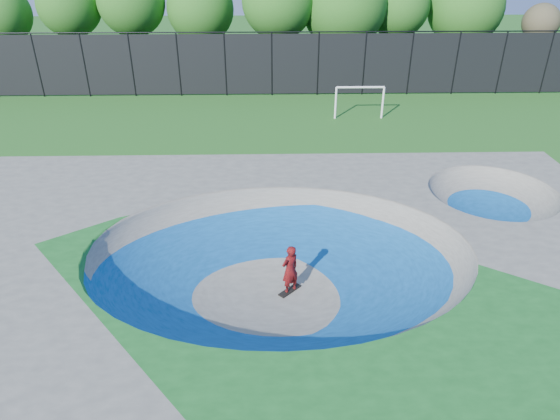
{
  "coord_description": "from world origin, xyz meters",
  "views": [
    {
      "loc": [
        -0.26,
        -11.79,
        9.18
      ],
      "look_at": [
        0.09,
        3.0,
        1.1
      ],
      "focal_mm": 32.0,
      "sensor_mm": 36.0,
      "label": 1
    }
  ],
  "objects": [
    {
      "name": "treeline",
      "position": [
        -1.93,
        26.08,
        4.89
      ],
      "size": [
        53.75,
        7.51,
        8.03
      ],
      "color": "#4D3326",
      "rests_on": "ground"
    },
    {
      "name": "skateboard",
      "position": [
        0.31,
        -0.01,
        0.03
      ],
      "size": [
        0.71,
        0.71,
        0.05
      ],
      "primitive_type": "cube",
      "rotation": [
        0.0,
        0.0,
        0.79
      ],
      "color": "black",
      "rests_on": "ground"
    },
    {
      "name": "skate_deck",
      "position": [
        0.0,
        0.0,
        0.75
      ],
      "size": [
        22.0,
        14.0,
        1.5
      ],
      "primitive_type": "cube",
      "color": "gray",
      "rests_on": "ground"
    },
    {
      "name": "skater",
      "position": [
        0.31,
        -0.01,
        0.78
      ],
      "size": [
        0.68,
        0.64,
        1.57
      ],
      "primitive_type": "imported",
      "rotation": [
        0.0,
        0.0,
        3.78
      ],
      "color": "#AB0D0D",
      "rests_on": "ground"
    },
    {
      "name": "ground",
      "position": [
        0.0,
        0.0,
        0.0
      ],
      "size": [
        120.0,
        120.0,
        0.0
      ],
      "primitive_type": "plane",
      "color": "#1E5918",
      "rests_on": "ground"
    },
    {
      "name": "soccer_goal",
      "position": [
        4.94,
        16.03,
        1.29
      ],
      "size": [
        2.82,
        0.12,
        1.86
      ],
      "color": "white",
      "rests_on": "ground"
    },
    {
      "name": "fence",
      "position": [
        0.0,
        21.0,
        2.1
      ],
      "size": [
        48.09,
        0.09,
        4.04
      ],
      "color": "black",
      "rests_on": "ground"
    }
  ]
}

